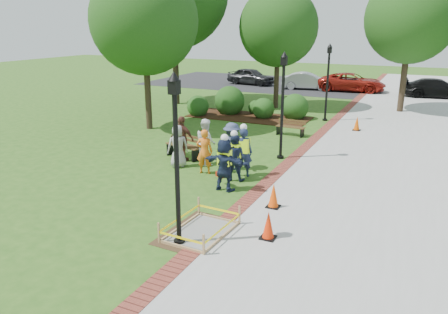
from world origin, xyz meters
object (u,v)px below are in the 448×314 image
at_px(bench_near, 184,151).
at_px(cone_front, 268,226).
at_px(wet_concrete_pad, 201,225).
at_px(hivis_worker_b, 243,150).
at_px(lamp_near, 176,148).
at_px(hivis_worker_a, 225,163).
at_px(hivis_worker_c, 234,156).

xyz_separation_m(bench_near, cone_front, (5.52, -5.24, 0.08)).
bearing_deg(wet_concrete_pad, hivis_worker_b, 99.42).
distance_m(lamp_near, hivis_worker_a, 4.13).
bearing_deg(hivis_worker_a, hivis_worker_c, 96.79).
relative_size(bench_near, hivis_worker_c, 0.98).
relative_size(wet_concrete_pad, cone_front, 3.15).
bearing_deg(hivis_worker_c, hivis_worker_b, 76.38).
bearing_deg(hivis_worker_c, cone_front, -54.69).
bearing_deg(wet_concrete_pad, lamp_near, -108.25).
distance_m(hivis_worker_a, hivis_worker_c, 1.04).
bearing_deg(cone_front, lamp_near, -148.63).
bearing_deg(cone_front, bench_near, 136.48).
bearing_deg(hivis_worker_b, hivis_worker_a, -90.13).
xyz_separation_m(hivis_worker_b, hivis_worker_c, (-0.13, -0.52, -0.06)).
bearing_deg(hivis_worker_a, lamp_near, -81.93).
relative_size(cone_front, hivis_worker_c, 0.42).
distance_m(bench_near, hivis_worker_c, 3.40).
xyz_separation_m(bench_near, hivis_worker_c, (2.94, -1.59, 0.60)).
height_order(cone_front, lamp_near, lamp_near).
relative_size(lamp_near, hivis_worker_b, 2.21).
height_order(bench_near, cone_front, bench_near).
bearing_deg(hivis_worker_c, lamp_near, -82.20).
height_order(lamp_near, hivis_worker_a, lamp_near).
height_order(cone_front, hivis_worker_b, hivis_worker_b).
xyz_separation_m(wet_concrete_pad, cone_front, (1.69, 0.46, 0.13)).
xyz_separation_m(wet_concrete_pad, hivis_worker_a, (-0.77, 3.08, 0.71)).
distance_m(bench_near, cone_front, 7.62).
distance_m(cone_front, lamp_near, 3.09).
relative_size(hivis_worker_a, hivis_worker_b, 0.99).
distance_m(bench_near, hivis_worker_a, 4.09).
height_order(wet_concrete_pad, bench_near, bench_near).
xyz_separation_m(bench_near, hivis_worker_a, (3.06, -2.63, 0.66)).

